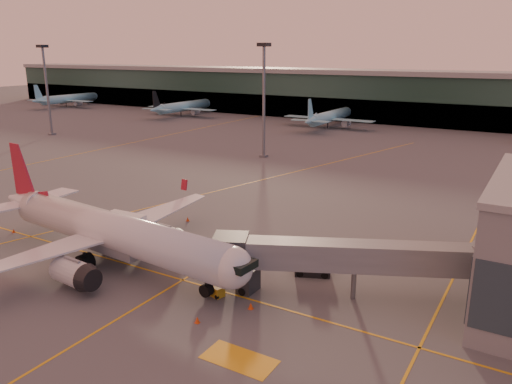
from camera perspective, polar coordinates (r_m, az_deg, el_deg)
The scene contains 15 objects.
ground at distance 54.97m, azimuth -15.84°, elevation -10.45°, with size 600.00×600.00×0.00m, color #4C4F54.
taxi_markings at distance 92.44m, azimuth 1.04°, elevation 0.89°, with size 100.12×173.00×0.01m.
terminal at distance 179.42m, azimuth 19.07°, elevation 10.12°, with size 400.00×20.00×17.60m.
mast_west_far at distance 158.85m, azimuth -22.84°, elevation 11.36°, with size 2.40×2.40×25.60m.
mast_west_near at distance 114.66m, azimuth 0.90°, elevation 11.32°, with size 2.40×2.40×25.60m.
distant_aircraft_row at distance 155.21m, azimuth 20.81°, elevation 5.94°, with size 350.00×34.00×13.00m.
main_airplane at distance 59.32m, azimuth -16.50°, elevation -4.35°, with size 40.69×36.71×12.28m.
jet_bridge at distance 50.24m, azimuth 13.00°, elevation -7.50°, with size 27.58×14.87×6.01m.
catering_truck at distance 64.95m, azimuth -14.69°, elevation -4.00°, with size 5.42×2.61×4.12m.
gpu_cart at distance 51.33m, azimuth -4.64°, elevation -11.17°, with size 2.03×1.53×1.06m.
pushback_tug at distance 55.83m, azimuth 6.50°, elevation -8.59°, with size 4.29×3.28×1.96m.
cone_nose at distance 48.82m, azimuth -0.60°, elevation -12.89°, with size 0.50×0.50×0.64m.
cone_tail at distance 75.51m, azimuth -25.97°, elevation -4.00°, with size 0.42×0.42×0.53m.
cone_wing_left at distance 73.07m, azimuth -7.81°, elevation -3.09°, with size 0.49×0.49×0.62m.
cone_fwd at distance 46.90m, azimuth -6.73°, elevation -14.31°, with size 0.49×0.49×0.62m.
Camera 1 is at (36.88, -33.16, 23.71)m, focal length 35.00 mm.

